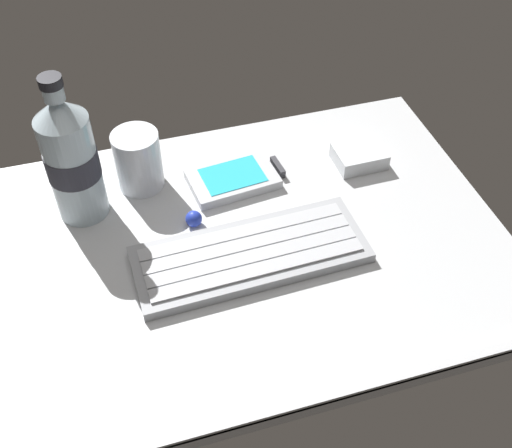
{
  "coord_description": "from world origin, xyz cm",
  "views": [
    {
      "loc": [
        -15.66,
        -52.8,
        59.63
      ],
      "look_at": [
        0.0,
        0.0,
        3.0
      ],
      "focal_mm": 44.29,
      "sensor_mm": 36.0,
      "label": 1
    }
  ],
  "objects": [
    {
      "name": "juice_cup",
      "position": [
        -12.28,
        14.97,
        3.91
      ],
      "size": [
        6.4,
        6.4,
        8.5
      ],
      "color": "silver",
      "rests_on": "ground_plane"
    },
    {
      "name": "trackball_mouse",
      "position": [
        -7.0,
        5.0,
        1.1
      ],
      "size": [
        2.2,
        2.2,
        2.2
      ],
      "primitive_type": "sphere",
      "color": "#2338B2",
      "rests_on": "ground_plane"
    },
    {
      "name": "keyboard",
      "position": [
        -1.55,
        -2.76,
        0.81
      ],
      "size": [
        29.33,
        11.91,
        1.7
      ],
      "color": "#93969B",
      "rests_on": "ground_plane"
    },
    {
      "name": "ground_plane",
      "position": [
        0.0,
        -0.23,
        -0.99
      ],
      "size": [
        64.0,
        48.0,
        2.8
      ],
      "color": "#B7BABC"
    },
    {
      "name": "charger_block",
      "position": [
        18.67,
        10.51,
        1.2
      ],
      "size": [
        7.07,
        5.69,
        2.4
      ],
      "primitive_type": "cube",
      "rotation": [
        0.0,
        0.0,
        0.01
      ],
      "color": "silver",
      "rests_on": "ground_plane"
    },
    {
      "name": "water_bottle",
      "position": [
        -20.53,
        11.85,
        9.01
      ],
      "size": [
        6.73,
        6.73,
        20.8
      ],
      "color": "silver",
      "rests_on": "ground_plane"
    },
    {
      "name": "handheld_device",
      "position": [
        0.66,
        11.52,
        0.73
      ],
      "size": [
        13.34,
        8.85,
        1.5
      ],
      "color": "#B7BABF",
      "rests_on": "ground_plane"
    }
  ]
}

